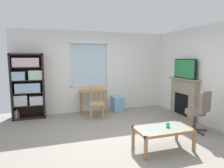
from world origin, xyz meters
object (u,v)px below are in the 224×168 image
at_px(tv, 185,69).
at_px(wooden_chair, 97,103).
at_px(desk_under_window, 93,95).
at_px(sippy_cup, 168,125).
at_px(fireplace, 184,98).
at_px(office_chair, 199,110).
at_px(bookshelf, 28,84).
at_px(coffee_table, 163,131).
at_px(plastic_drawer_unit, 118,104).

bearing_deg(tv, wooden_chair, 163.70).
distance_m(desk_under_window, sippy_cup, 2.95).
relative_size(fireplace, office_chair, 1.17).
xyz_separation_m(bookshelf, coffee_table, (2.65, -2.94, -0.64)).
bearing_deg(desk_under_window, bookshelf, 176.78).
bearing_deg(plastic_drawer_unit, desk_under_window, -176.63).
height_order(desk_under_window, sippy_cup, desk_under_window).
relative_size(desk_under_window, coffee_table, 0.79).
distance_m(bookshelf, tv, 4.56).
distance_m(desk_under_window, office_chair, 3.09).
xyz_separation_m(desk_under_window, tv, (2.44, -1.23, 0.85)).
bearing_deg(desk_under_window, plastic_drawer_unit, 3.37).
relative_size(bookshelf, plastic_drawer_unit, 3.95).
bearing_deg(sippy_cup, fireplace, 44.92).
bearing_deg(coffee_table, wooden_chair, 108.05).
distance_m(office_chair, coffee_table, 1.39).
distance_m(wooden_chair, coffee_table, 2.44).
height_order(wooden_chair, coffee_table, wooden_chair).
bearing_deg(plastic_drawer_unit, fireplace, -38.46).
relative_size(bookshelf, wooden_chair, 2.10).
bearing_deg(bookshelf, coffee_table, -48.02).
bearing_deg(wooden_chair, fireplace, -16.19).
distance_m(coffee_table, sippy_cup, 0.16).
bearing_deg(office_chair, coffee_table, -158.60).
height_order(wooden_chair, fireplace, fireplace).
distance_m(plastic_drawer_unit, sippy_cup, 2.88).
xyz_separation_m(plastic_drawer_unit, office_chair, (1.18, -2.38, 0.32)).
xyz_separation_m(wooden_chair, plastic_drawer_unit, (0.85, 0.56, -0.22)).
bearing_deg(bookshelf, plastic_drawer_unit, -1.18).
bearing_deg(desk_under_window, office_chair, -48.92).
distance_m(wooden_chair, sippy_cup, 2.46).
height_order(wooden_chair, office_chair, office_chair).
bearing_deg(desk_under_window, fireplace, -26.56).
distance_m(bookshelf, wooden_chair, 2.06).
distance_m(wooden_chair, office_chair, 2.73).
bearing_deg(coffee_table, fireplace, 43.22).
xyz_separation_m(desk_under_window, office_chair, (2.03, -2.33, -0.05)).
distance_m(fireplace, coffee_table, 2.35).
height_order(bookshelf, wooden_chair, bookshelf).
height_order(bookshelf, tv, bookshelf).
bearing_deg(tv, office_chair, -110.33).
bearing_deg(tv, coffee_table, -136.48).
distance_m(tv, sippy_cup, 2.44).
bearing_deg(fireplace, office_chair, -111.16).
xyz_separation_m(bookshelf, wooden_chair, (1.89, -0.62, -0.55)).
bearing_deg(plastic_drawer_unit, office_chair, -63.57).
bearing_deg(tv, plastic_drawer_unit, 141.22).
xyz_separation_m(wooden_chair, coffee_table, (0.76, -2.32, -0.10)).
bearing_deg(sippy_cup, bookshelf, 133.36).
bearing_deg(plastic_drawer_unit, coffee_table, -91.91).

